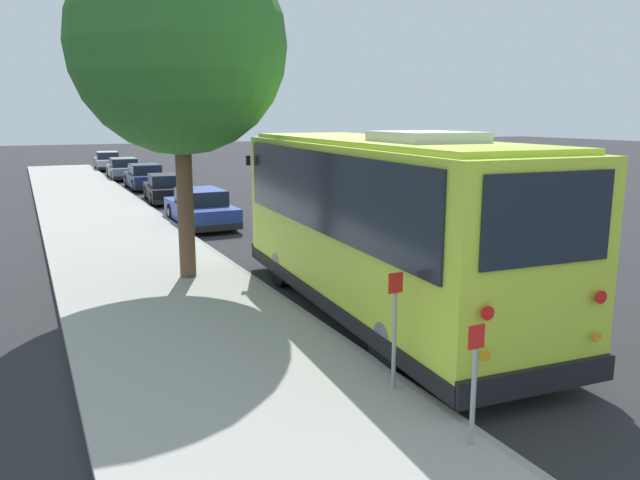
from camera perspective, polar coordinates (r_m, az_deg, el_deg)
The scene contains 12 objects.
ground_plane at distance 13.58m, azimuth 3.32°, elevation -5.31°, with size 160.00×160.00×0.00m, color #28282B.
sidewalk_slab at distance 12.27m, azimuth -12.48°, elevation -7.04°, with size 80.00×4.21×0.15m, color #A3A099.
curb_strip at distance 12.89m, azimuth -2.99°, elevation -5.88°, with size 80.00×0.14×0.15m, color gray.
shuttle_bus at distance 12.11m, azimuth 5.43°, elevation 2.11°, with size 9.45×3.14×3.62m.
parked_sedan_blue at distance 22.72m, azimuth -10.85°, elevation 2.85°, with size 4.58×1.74×1.32m.
parked_sedan_black at distance 29.46m, azimuth -13.91°, elevation 4.55°, with size 4.26×1.95×1.26m.
parked_sedan_navy at distance 34.94m, azimuth -15.71°, elevation 5.54°, with size 4.34×1.83×1.33m.
parked_sedan_gray at distance 40.94m, azimuth -17.52°, elevation 6.20°, with size 4.71×1.93×1.29m.
parked_sedan_silver at distance 48.26m, azimuth -18.84°, elevation 6.83°, with size 4.68×1.95×1.31m.
street_tree at distance 14.86m, azimuth -12.98°, elevation 18.17°, with size 4.82×4.82×8.39m.
sign_post_near at distance 7.46m, azimuth 13.90°, elevation -12.63°, with size 0.06×0.22×1.45m.
sign_post_far at distance 8.68m, azimuth 6.82°, elevation -8.14°, with size 0.06×0.22×1.65m.
Camera 1 is at (-11.38, 6.31, 3.88)m, focal length 35.00 mm.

